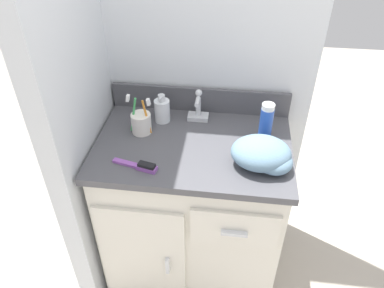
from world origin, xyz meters
TOP-DOWN VIEW (x-y plane):
  - ground_plane at (0.00, 0.00)m, footprint 6.00×6.00m
  - wall_back at (0.00, 0.31)m, footprint 0.97×0.08m
  - wall_left at (-0.45, 0.00)m, footprint 0.08×0.61m
  - vanity at (-0.00, -0.00)m, footprint 0.79×0.54m
  - backsplash at (0.00, 0.25)m, footprint 0.79×0.02m
  - sink_faucet at (0.00, 0.18)m, footprint 0.09×0.09m
  - toothbrush_cup at (-0.22, 0.06)m, footprint 0.10×0.08m
  - soap_dispenser at (-0.15, 0.15)m, footprint 0.07×0.07m
  - shaving_cream_can at (0.28, 0.07)m, footprint 0.05×0.05m
  - hairbrush at (-0.17, -0.17)m, footprint 0.18×0.07m
  - hand_towel at (0.28, -0.10)m, footprint 0.23×0.18m

SIDE VIEW (x-z plane):
  - ground_plane at x=0.00m, z-range 0.00..0.00m
  - vanity at x=0.00m, z-range 0.02..0.82m
  - hairbrush at x=-0.17m, z-range 0.80..0.82m
  - toothbrush_cup at x=-0.22m, z-range 0.76..0.93m
  - sink_faucet at x=0.00m, z-range 0.78..0.92m
  - hand_towel at x=0.28m, z-range 0.79..0.91m
  - soap_dispenser at x=-0.15m, z-range 0.79..0.92m
  - backsplash at x=0.00m, z-range 0.80..0.91m
  - shaving_cream_can at x=0.28m, z-range 0.80..0.97m
  - wall_back at x=0.00m, z-range 0.00..2.20m
  - wall_left at x=-0.45m, z-range 0.00..2.20m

